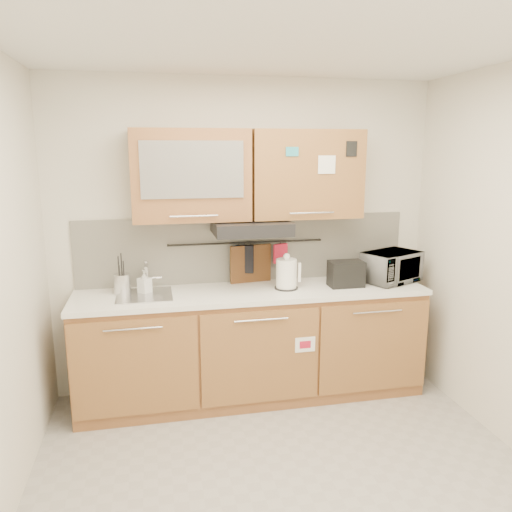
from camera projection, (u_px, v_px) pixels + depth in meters
name	position (u px, v px, depth m)	size (l,w,h in m)	color
floor	(291.00, 487.00, 3.06)	(3.20, 3.20, 0.00)	#9E9993
ceiling	(299.00, 33.00, 2.51)	(3.20, 3.20, 0.00)	white
wall_back	(245.00, 237.00, 4.22)	(3.20, 3.20, 0.00)	silver
base_cabinet	(253.00, 350.00, 4.12)	(2.80, 0.64, 0.88)	#A16239
countertop	(253.00, 292.00, 4.01)	(2.82, 0.62, 0.04)	white
backsplash	(246.00, 249.00, 4.23)	(2.80, 0.02, 0.56)	silver
upper_cabinets	(249.00, 175.00, 3.94)	(1.82, 0.37, 0.70)	#A16239
range_hood	(251.00, 227.00, 3.96)	(0.60, 0.46, 0.10)	black
sink	(145.00, 295.00, 3.85)	(0.42, 0.40, 0.26)	silver
utensil_rail	(246.00, 243.00, 4.18)	(0.02, 0.02, 1.30)	black
utensil_crock	(122.00, 284.00, 3.88)	(0.17, 0.17, 0.32)	silver
kettle	(287.00, 275.00, 4.02)	(0.21, 0.19, 0.29)	white
toaster	(346.00, 274.00, 4.09)	(0.28, 0.17, 0.21)	black
microwave	(391.00, 267.00, 4.23)	(0.47, 0.31, 0.26)	#999999
soap_bottle	(144.00, 282.00, 3.89)	(0.08, 0.09, 0.19)	#999999
cutting_board	(251.00, 271.00, 4.22)	(0.36, 0.03, 0.44)	brown
oven_mitt	(239.00, 256.00, 4.18)	(0.11, 0.03, 0.18)	#1F498E
dark_pouch	(245.00, 259.00, 4.19)	(0.15, 0.04, 0.24)	black
pot_holder	(280.00, 253.00, 4.25)	(0.13, 0.02, 0.16)	red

